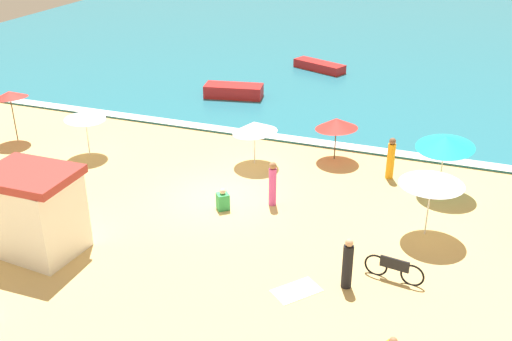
# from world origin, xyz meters

# --- Properties ---
(ground_plane) EXTENTS (60.00, 60.00, 0.00)m
(ground_plane) POSITION_xyz_m (0.00, 0.00, 0.00)
(ground_plane) COLOR #D8B775
(ocean_water) EXTENTS (60.00, 44.00, 0.10)m
(ocean_water) POSITION_xyz_m (0.00, 28.00, 0.05)
(ocean_water) COLOR teal
(ocean_water) RESTS_ON ground_plane
(wave_breaker_foam) EXTENTS (57.00, 0.70, 0.01)m
(wave_breaker_foam) POSITION_xyz_m (0.00, 6.30, 0.10)
(wave_breaker_foam) COLOR white
(wave_breaker_foam) RESTS_ON ocean_water
(lifeguard_cabana) EXTENTS (2.76, 2.22, 2.81)m
(lifeguard_cabana) POSITION_xyz_m (-3.90, -5.28, 1.42)
(lifeguard_cabana) COLOR white
(lifeguard_cabana) RESTS_ON ground_plane
(beach_umbrella_0) EXTENTS (2.87, 2.87, 2.20)m
(beach_umbrella_0) POSITION_xyz_m (7.58, -0.01, 2.04)
(beach_umbrella_0) COLOR silver
(beach_umbrella_0) RESTS_ON ground_plane
(beach_umbrella_1) EXTENTS (2.15, 2.14, 2.43)m
(beach_umbrella_1) POSITION_xyz_m (-10.97, 2.01, 2.18)
(beach_umbrella_1) COLOR #4C3823
(beach_umbrella_1) RESTS_ON ground_plane
(beach_umbrella_2) EXTENTS (1.81, 1.80, 2.03)m
(beach_umbrella_2) POSITION_xyz_m (-6.87, 1.73, 1.82)
(beach_umbrella_2) COLOR silver
(beach_umbrella_2) RESTS_ON ground_plane
(beach_umbrella_3) EXTENTS (2.00, 1.97, 1.96)m
(beach_umbrella_3) POSITION_xyz_m (0.21, 3.38, 1.64)
(beach_umbrella_3) COLOR silver
(beach_umbrella_3) RESTS_ON ground_plane
(beach_umbrella_4) EXTENTS (2.94, 2.96, 2.43)m
(beach_umbrella_4) POSITION_xyz_m (7.74, 3.40, 2.07)
(beach_umbrella_4) COLOR silver
(beach_umbrella_4) RESTS_ON ground_plane
(beach_umbrella_5) EXTENTS (2.23, 2.21, 1.92)m
(beach_umbrella_5) POSITION_xyz_m (3.27, 4.98, 1.63)
(beach_umbrella_5) COLOR #4C3823
(beach_umbrella_5) RESTS_ON ground_plane
(parked_bicycle) EXTENTS (1.81, 0.33, 0.76)m
(parked_bicycle) POSITION_xyz_m (6.96, -2.98, 0.38)
(parked_bicycle) COLOR black
(parked_bicycle) RESTS_ON ground_plane
(beachgoer_1) EXTENTS (0.32, 0.32, 1.71)m
(beachgoer_1) POSITION_xyz_m (2.08, 0.20, 0.85)
(beachgoer_1) COLOR #D84CA5
(beachgoer_1) RESTS_ON ground_plane
(beachgoer_3) EXTENTS (0.38, 0.38, 1.73)m
(beachgoer_3) POSITION_xyz_m (5.77, 3.92, 0.84)
(beachgoer_3) COLOR orange
(beachgoer_3) RESTS_ON ground_plane
(beachgoer_4) EXTENTS (0.39, 0.39, 1.62)m
(beachgoer_4) POSITION_xyz_m (5.72, -3.80, 0.77)
(beachgoer_4) COLOR black
(beachgoer_4) RESTS_ON ground_plane
(beachgoer_6) EXTENTS (0.59, 0.59, 0.83)m
(beachgoer_6) POSITION_xyz_m (0.51, -0.74, 0.35)
(beachgoer_6) COLOR green
(beachgoer_6) RESTS_ON ground_plane
(beach_towel_1) EXTENTS (1.50, 1.57, 0.01)m
(beach_towel_1) POSITION_xyz_m (4.42, -4.51, 0.01)
(beach_towel_1) COLOR white
(beach_towel_1) RESTS_ON ground_plane
(small_boat_0) EXTENTS (3.32, 1.80, 0.69)m
(small_boat_0) POSITION_xyz_m (-3.83, 10.99, 0.44)
(small_boat_0) COLOR red
(small_boat_0) RESTS_ON ocean_water
(small_boat_1) EXTENTS (3.53, 2.26, 0.52)m
(small_boat_1) POSITION_xyz_m (-0.77, 17.79, 0.36)
(small_boat_1) COLOR red
(small_boat_1) RESTS_ON ocean_water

